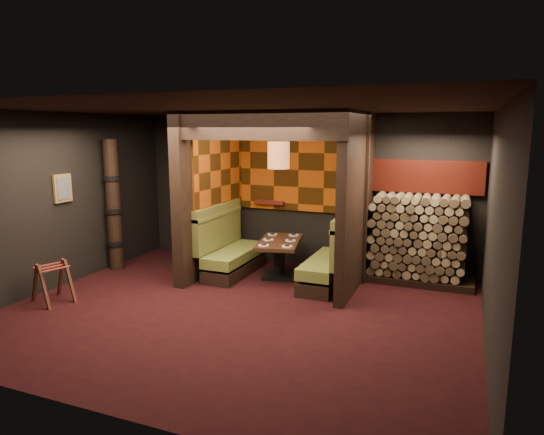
{
  "coord_description": "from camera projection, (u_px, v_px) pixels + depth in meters",
  "views": [
    {
      "loc": [
        2.93,
        -5.92,
        2.57
      ],
      "look_at": [
        0.0,
        1.3,
        1.15
      ],
      "focal_mm": 32.0,
      "sensor_mm": 36.0,
      "label": 1
    }
  ],
  "objects": [
    {
      "name": "wall_front",
      "position": [
        95.0,
        265.0,
        4.17
      ],
      "size": [
        6.5,
        0.02,
        2.85
      ],
      "primitive_type": "cube",
      "color": "black",
      "rests_on": "ground"
    },
    {
      "name": "partition_right",
      "position": [
        357.0,
        202.0,
        7.75
      ],
      "size": [
        0.15,
        2.1,
        2.85
      ],
      "primitive_type": "cube",
      "color": "black",
      "rests_on": "floor"
    },
    {
      "name": "tapa_side_panel",
      "position": [
        220.0,
        170.0,
        8.72
      ],
      "size": [
        0.04,
        1.85,
        1.45
      ],
      "primitive_type": "cube",
      "color": "#AD460B",
      "rests_on": "partition_left"
    },
    {
      "name": "wall_left",
      "position": [
        57.0,
        201.0,
        7.89
      ],
      "size": [
        0.02,
        5.5,
        2.85
      ],
      "primitive_type": "cube",
      "color": "black",
      "rests_on": "ground"
    },
    {
      "name": "header_beam",
      "position": [
        255.0,
        125.0,
        7.11
      ],
      "size": [
        2.85,
        0.18,
        0.44
      ],
      "primitive_type": "cube",
      "color": "black",
      "rests_on": "partition_left"
    },
    {
      "name": "booth_bench_left",
      "position": [
        230.0,
        252.0,
        8.73
      ],
      "size": [
        0.68,
        1.6,
        1.14
      ],
      "color": "black",
      "rests_on": "floor"
    },
    {
      "name": "wall_back",
      "position": [
        301.0,
        191.0,
        9.2
      ],
      "size": [
        6.5,
        0.02,
        2.85
      ],
      "primitive_type": "cube",
      "color": "black",
      "rests_on": "ground"
    },
    {
      "name": "tapa_back_panel",
      "position": [
        299.0,
        170.0,
        9.09
      ],
      "size": [
        2.4,
        0.06,
        1.55
      ],
      "primitive_type": "cube",
      "color": "#AD460B",
      "rests_on": "wall_back"
    },
    {
      "name": "framed_picture",
      "position": [
        63.0,
        188.0,
        7.93
      ],
      "size": [
        0.05,
        0.36,
        0.46
      ],
      "color": "olive",
      "rests_on": "wall_left"
    },
    {
      "name": "bay_front_post",
      "position": [
        365.0,
        200.0,
        7.96
      ],
      "size": [
        0.08,
        0.08,
        2.85
      ],
      "primitive_type": "cube",
      "color": "black",
      "rests_on": "floor"
    },
    {
      "name": "wall_right",
      "position": [
        496.0,
        232.0,
        5.48
      ],
      "size": [
        0.02,
        5.5,
        2.85
      ],
      "primitive_type": "cube",
      "color": "black",
      "rests_on": "ground"
    },
    {
      "name": "luggage_rack",
      "position": [
        53.0,
        281.0,
        7.27
      ],
      "size": [
        0.72,
        0.61,
        0.67
      ],
      "color": "#441F13",
      "rests_on": "floor"
    },
    {
      "name": "mosaic_header",
      "position": [
        427.0,
        177.0,
        8.22
      ],
      "size": [
        1.83,
        0.1,
        0.56
      ],
      "primitive_type": "cube",
      "color": "maroon",
      "rests_on": "wall_back"
    },
    {
      "name": "pendant_lamp",
      "position": [
        279.0,
        155.0,
        8.13
      ],
      "size": [
        0.37,
        0.37,
        0.93
      ],
      "color": "#AE6533",
      "rests_on": "ceiling"
    },
    {
      "name": "booth_bench_right",
      "position": [
        332.0,
        262.0,
        8.03
      ],
      "size": [
        0.68,
        1.6,
        1.14
      ],
      "color": "black",
      "rests_on": "floor"
    },
    {
      "name": "firewood_stack",
      "position": [
        422.0,
        240.0,
        8.1
      ],
      "size": [
        1.73,
        0.7,
        1.5
      ],
      "color": "black",
      "rests_on": "floor"
    },
    {
      "name": "lacquer_shelf",
      "position": [
        269.0,
        202.0,
        9.36
      ],
      "size": [
        0.6,
        0.12,
        0.07
      ],
      "primitive_type": "cube",
      "color": "maroon",
      "rests_on": "wall_back"
    },
    {
      "name": "totem_column",
      "position": [
        114.0,
        206.0,
        8.86
      ],
      "size": [
        0.31,
        0.31,
        2.4
      ],
      "color": "black",
      "rests_on": "floor"
    },
    {
      "name": "place_settings",
      "position": [
        279.0,
        240.0,
        8.44
      ],
      "size": [
        0.75,
        1.1,
        0.03
      ],
      "color": "white",
      "rests_on": "dining_table"
    },
    {
      "name": "dining_table",
      "position": [
        279.0,
        253.0,
        8.49
      ],
      "size": [
        0.93,
        1.37,
        0.66
      ],
      "color": "black",
      "rests_on": "floor"
    },
    {
      "name": "ceiling",
      "position": [
        235.0,
        107.0,
        6.43
      ],
      "size": [
        6.5,
        5.5,
        0.02
      ],
      "primitive_type": "cube",
      "color": "black",
      "rests_on": "ground"
    },
    {
      "name": "partition_left",
      "position": [
        210.0,
        194.0,
        8.69
      ],
      "size": [
        0.2,
        2.2,
        2.85
      ],
      "primitive_type": "cube",
      "color": "black",
      "rests_on": "floor"
    },
    {
      "name": "floor",
      "position": [
        238.0,
        312.0,
        6.94
      ],
      "size": [
        6.5,
        5.5,
        0.02
      ],
      "primitive_type": "cube",
      "color": "black",
      "rests_on": "ground"
    }
  ]
}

